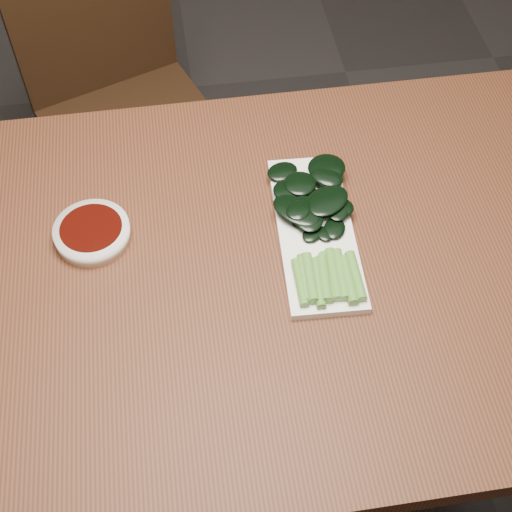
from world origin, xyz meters
The scene contains 6 objects.
ground centered at (0.00, 0.00, 0.00)m, with size 6.00×6.00×0.00m, color #282626.
table centered at (0.00, 0.00, 0.68)m, with size 1.40×0.80×0.75m.
chair_far centered at (-0.20, 0.75, 0.49)m, with size 0.51×0.51×0.89m.
sauce_bowl centered at (-0.23, 0.09, 0.77)m, with size 0.12×0.12×0.03m.
serving_plate centered at (0.14, 0.05, 0.76)m, with size 0.14×0.33×0.01m.
gai_lan centered at (0.14, 0.06, 0.78)m, with size 0.16×0.31×0.02m.
Camera 1 is at (-0.07, -0.65, 1.67)m, focal length 50.00 mm.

